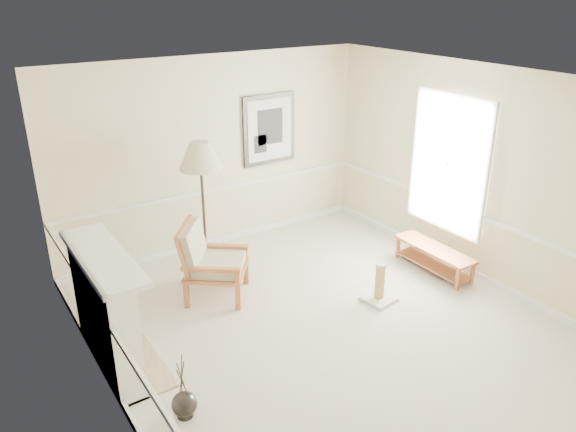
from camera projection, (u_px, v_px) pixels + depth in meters
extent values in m
plane|color=silver|center=(321.00, 323.00, 6.81)|extent=(5.50, 5.50, 0.00)
cube|color=beige|center=(214.00, 154.00, 8.38)|extent=(5.00, 0.04, 2.90)
cube|color=beige|center=(546.00, 332.00, 4.13)|extent=(5.00, 0.04, 2.90)
cube|color=beige|center=(98.00, 271.00, 4.99)|extent=(0.04, 5.50, 2.90)
cube|color=beige|center=(474.00, 174.00, 7.51)|extent=(0.04, 5.50, 2.90)
cube|color=white|center=(327.00, 81.00, 5.69)|extent=(5.00, 5.50, 0.04)
cube|color=white|center=(219.00, 239.00, 8.90)|extent=(4.95, 0.04, 0.10)
cube|color=white|center=(216.00, 189.00, 8.57)|extent=(4.95, 0.04, 0.05)
cube|color=white|center=(449.00, 163.00, 7.78)|extent=(0.03, 1.20, 1.80)
cube|color=white|center=(449.00, 163.00, 7.78)|extent=(0.05, 1.34, 1.94)
cube|color=black|center=(269.00, 129.00, 8.74)|extent=(0.92, 0.04, 1.10)
cube|color=white|center=(270.00, 130.00, 8.72)|extent=(0.78, 0.01, 0.96)
cube|color=black|center=(270.00, 127.00, 8.69)|extent=(0.45, 0.01, 0.55)
cube|color=white|center=(105.00, 315.00, 5.85)|extent=(0.28, 1.50, 1.25)
cube|color=white|center=(102.00, 257.00, 5.62)|extent=(0.46, 1.64, 0.06)
cube|color=#C6B28E|center=(120.00, 316.00, 5.95)|extent=(0.02, 1.05, 0.95)
cube|color=black|center=(122.00, 326.00, 6.00)|extent=(0.02, 0.62, 0.58)
cube|color=#B5923C|center=(125.00, 347.00, 6.11)|extent=(0.01, 0.66, 0.05)
cube|color=#C6B28E|center=(127.00, 357.00, 6.16)|extent=(0.60, 1.50, 0.03)
sphere|color=black|center=(184.00, 404.00, 5.30)|extent=(0.25, 0.25, 0.25)
cylinder|color=black|center=(185.00, 413.00, 5.34)|extent=(0.16, 0.16, 0.07)
cylinder|color=black|center=(182.00, 377.00, 5.18)|extent=(0.04, 0.10, 0.39)
cylinder|color=black|center=(182.00, 379.00, 5.19)|extent=(0.05, 0.13, 0.32)
cylinder|color=black|center=(182.00, 374.00, 5.17)|extent=(0.03, 0.06, 0.46)
cube|color=#965730|center=(238.00, 295.00, 7.02)|extent=(0.09, 0.09, 0.40)
cube|color=#965730|center=(186.00, 293.00, 7.07)|extent=(0.09, 0.09, 0.40)
cube|color=#965730|center=(246.00, 270.00, 7.62)|extent=(0.09, 0.09, 0.40)
cube|color=#965730|center=(198.00, 269.00, 7.67)|extent=(0.09, 0.09, 0.40)
cube|color=#965730|center=(217.00, 270.00, 7.28)|extent=(1.04, 1.04, 0.05)
cube|color=#965730|center=(189.00, 246.00, 7.18)|extent=(0.59, 0.69, 0.58)
cube|color=#965730|center=(211.00, 270.00, 6.91)|extent=(0.63, 0.51, 0.05)
cube|color=#965730|center=(221.00, 246.00, 7.51)|extent=(0.63, 0.51, 0.05)
cube|color=silver|center=(216.00, 263.00, 7.24)|extent=(0.95, 0.95, 0.13)
cube|color=silver|center=(194.00, 245.00, 7.16)|extent=(0.58, 0.67, 0.52)
cylinder|color=black|center=(207.00, 266.00, 8.15)|extent=(0.30, 0.30, 0.03)
cylinder|color=black|center=(204.00, 211.00, 7.82)|extent=(0.04, 0.04, 1.68)
cone|color=beige|center=(200.00, 155.00, 7.51)|extent=(0.77, 0.77, 0.37)
cube|color=#965730|center=(435.00, 249.00, 7.92)|extent=(0.38, 1.26, 0.04)
cube|color=#965730|center=(433.00, 265.00, 8.02)|extent=(0.33, 1.17, 0.03)
cube|color=#965730|center=(458.00, 279.00, 7.47)|extent=(0.05, 0.05, 0.32)
cube|color=#965730|center=(472.00, 274.00, 7.62)|extent=(0.05, 0.05, 0.32)
cube|color=#965730|center=(398.00, 248.00, 8.37)|extent=(0.05, 0.05, 0.32)
cube|color=#965730|center=(412.00, 243.00, 8.51)|extent=(0.05, 0.05, 0.32)
cube|color=beige|center=(379.00, 299.00, 7.28)|extent=(0.43, 0.43, 0.05)
cylinder|color=tan|center=(380.00, 282.00, 7.19)|extent=(0.12, 0.12, 0.45)
cylinder|color=beige|center=(381.00, 265.00, 7.09)|extent=(0.14, 0.14, 0.04)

